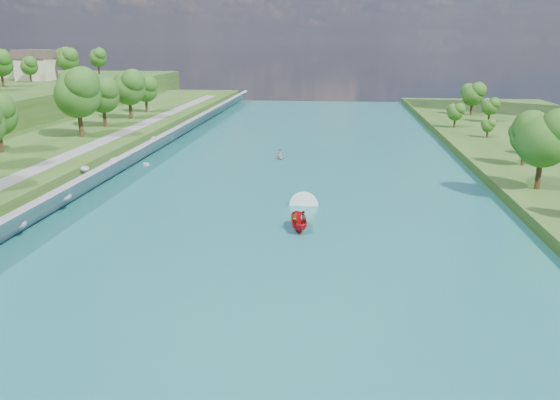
# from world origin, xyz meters

# --- Properties ---
(ground) EXTENTS (260.00, 260.00, 0.00)m
(ground) POSITION_xyz_m (0.00, 0.00, 0.00)
(ground) COLOR #2D5119
(ground) RESTS_ON ground
(river_water) EXTENTS (55.00, 240.00, 0.10)m
(river_water) POSITION_xyz_m (0.00, 20.00, 0.05)
(river_water) COLOR #195B61
(river_water) RESTS_ON ground
(ridge_west) EXTENTS (60.00, 120.00, 9.00)m
(ridge_west) POSITION_xyz_m (-82.50, 95.00, 4.50)
(ridge_west) COLOR #2D5119
(ridge_west) RESTS_ON ground
(riprap_bank) EXTENTS (4.23, 236.00, 4.29)m
(riprap_bank) POSITION_xyz_m (-25.86, 18.83, 1.81)
(riprap_bank) COLOR slate
(riprap_bank) RESTS_ON ground
(riverside_path) EXTENTS (3.00, 200.00, 0.10)m
(riverside_path) POSITION_xyz_m (-32.50, 20.00, 3.55)
(riverside_path) COLOR gray
(riverside_path) RESTS_ON berm_west
(trees_east) EXTENTS (17.79, 143.28, 11.97)m
(trees_east) POSITION_xyz_m (36.33, 36.50, 5.99)
(trees_east) COLOR #1A5316
(trees_east) RESTS_ON berm_east
(trees_ridge) EXTENTS (14.81, 69.86, 10.43)m
(trees_ridge) POSITION_xyz_m (-73.48, 100.59, 14.01)
(trees_ridge) COLOR #1A5316
(trees_ridge) RESTS_ON ridge_west
(motorboat) EXTENTS (3.60, 19.12, 2.13)m
(motorboat) POSITION_xyz_m (2.62, 10.03, 0.85)
(motorboat) COLOR #B90E17
(motorboat) RESTS_ON river_water
(raft) EXTENTS (2.30, 2.87, 1.61)m
(raft) POSITION_xyz_m (-3.30, 45.39, 0.45)
(raft) COLOR #92949A
(raft) RESTS_ON river_water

